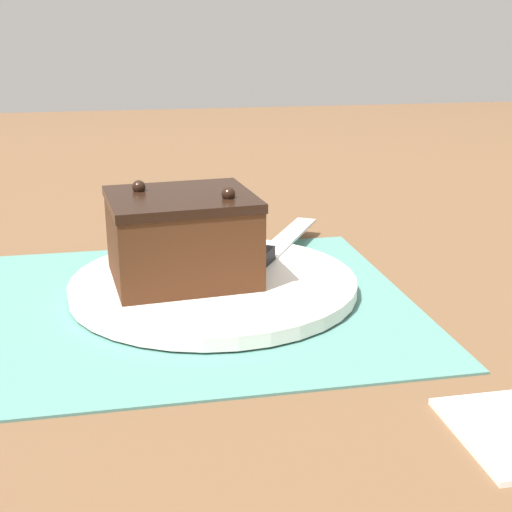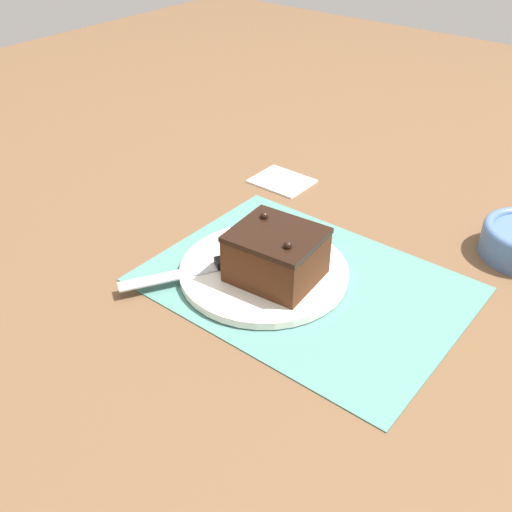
% 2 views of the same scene
% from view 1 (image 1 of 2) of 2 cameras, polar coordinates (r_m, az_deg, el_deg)
% --- Properties ---
extents(ground_plane, '(3.00, 3.00, 0.00)m').
position_cam_1_polar(ground_plane, '(0.62, -8.72, -4.17)').
color(ground_plane, brown).
extents(placemat_woven, '(0.46, 0.34, 0.00)m').
position_cam_1_polar(placemat_woven, '(0.62, -8.73, -4.00)').
color(placemat_woven, slate).
rests_on(placemat_woven, ground_plane).
extents(cake_plate, '(0.26, 0.26, 0.01)m').
position_cam_1_polar(cake_plate, '(0.65, -3.40, -2.26)').
color(cake_plate, white).
rests_on(cake_plate, placemat_woven).
extents(chocolate_cake, '(0.13, 0.12, 0.09)m').
position_cam_1_polar(chocolate_cake, '(0.63, -5.95, 1.55)').
color(chocolate_cake, '#472614').
rests_on(chocolate_cake, cake_plate).
extents(serving_knife, '(0.13, 0.20, 0.01)m').
position_cam_1_polar(serving_knife, '(0.70, 0.82, 0.25)').
color(serving_knife, black).
rests_on(serving_knife, cake_plate).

